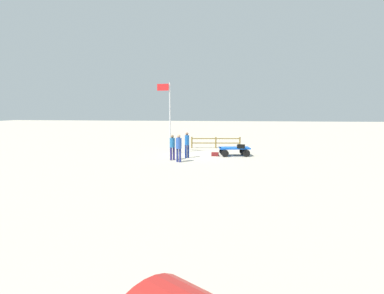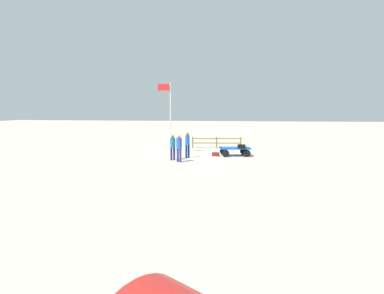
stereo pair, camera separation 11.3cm
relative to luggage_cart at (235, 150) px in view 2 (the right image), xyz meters
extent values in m
plane|color=#BCB19C|center=(2.56, -0.26, -0.46)|extent=(120.00, 120.00, 0.00)
cube|color=blue|center=(-0.02, 0.00, 0.11)|extent=(2.31, 1.38, 0.10)
cube|color=blue|center=(1.00, 0.17, 0.11)|extent=(0.24, 0.98, 0.10)
cylinder|color=black|center=(0.63, 0.65, -0.20)|extent=(0.53, 0.21, 0.52)
cylinder|color=black|center=(0.82, -0.41, -0.20)|extent=(0.53, 0.21, 0.52)
cylinder|color=black|center=(-0.86, 0.40, -0.20)|extent=(0.53, 0.21, 0.52)
cylinder|color=black|center=(-0.68, -0.66, -0.20)|extent=(0.53, 0.21, 0.52)
cube|color=black|center=(-0.47, 0.39, 0.29)|extent=(0.57, 0.45, 0.26)
cube|color=maroon|center=(1.35, 0.28, -0.32)|extent=(0.52, 0.34, 0.27)
cylinder|color=navy|center=(3.47, 3.06, -0.02)|extent=(0.14, 0.14, 0.87)
cylinder|color=navy|center=(3.65, 2.99, -0.02)|extent=(0.14, 0.14, 0.87)
cylinder|color=#2E54AF|center=(3.56, 3.03, 0.76)|extent=(0.48, 0.48, 0.68)
sphere|color=tan|center=(3.56, 3.03, 1.21)|extent=(0.22, 0.22, 0.22)
cylinder|color=navy|center=(3.18, 1.26, -0.01)|extent=(0.14, 0.14, 0.90)
cylinder|color=navy|center=(3.33, 1.39, -0.01)|extent=(0.14, 0.14, 0.90)
cylinder|color=#1B5CB0|center=(3.25, 1.33, 0.78)|extent=(0.43, 0.43, 0.68)
sphere|color=#87604B|center=(3.25, 1.33, 1.22)|extent=(0.20, 0.20, 0.20)
cylinder|color=navy|center=(4.01, 2.29, -0.03)|extent=(0.14, 0.14, 0.86)
cylinder|color=navy|center=(4.18, 2.39, -0.03)|extent=(0.14, 0.14, 0.86)
cylinder|color=#2065A2|center=(4.10, 2.34, 0.71)|extent=(0.47, 0.47, 0.61)
sphere|color=#896F51|center=(4.10, 2.34, 1.12)|extent=(0.21, 0.21, 0.21)
cylinder|color=silver|center=(4.77, -0.47, 2.20)|extent=(0.10, 0.10, 5.31)
cube|color=red|center=(5.29, -0.47, 4.51)|extent=(0.91, 0.22, 0.50)
cylinder|color=olive|center=(-0.58, -4.37, 0.03)|extent=(0.12, 0.12, 0.97)
cylinder|color=olive|center=(1.48, -4.16, 0.03)|extent=(0.12, 0.12, 0.97)
cylinder|color=olive|center=(3.54, -3.95, 0.03)|extent=(0.12, 0.12, 0.97)
cube|color=olive|center=(1.48, -4.16, 0.37)|extent=(4.13, 0.50, 0.08)
cube|color=olive|center=(1.48, -4.16, -0.02)|extent=(4.13, 0.50, 0.08)
camera|label=1|loc=(0.50, 21.84, 2.95)|focal=28.28mm
camera|label=2|loc=(0.39, 21.83, 2.95)|focal=28.28mm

